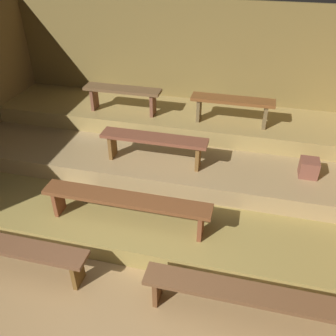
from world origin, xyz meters
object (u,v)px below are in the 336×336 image
bench_middle_center (154,142)px  bench_upper_left (123,93)px  bench_lower_center (126,202)px  wooden_crate_middle (309,168)px  bench_floor_right (258,298)px  bench_upper_right (232,104)px

bench_middle_center → bench_upper_left: 1.26m
bench_lower_center → bench_upper_left: 2.19m
bench_lower_center → wooden_crate_middle: 2.46m
bench_floor_right → bench_upper_left: 3.70m
bench_lower_center → bench_upper_right: bearing=63.3°
bench_floor_right → bench_upper_right: size_ratio=1.82×
bench_lower_center → bench_middle_center: 1.08m
bench_floor_right → bench_middle_center: bench_middle_center is taller
wooden_crate_middle → bench_lower_center: bearing=-150.4°
bench_middle_center → wooden_crate_middle: size_ratio=6.22×
bench_upper_left → bench_upper_right: size_ratio=1.00×
bench_middle_center → wooden_crate_middle: bearing=4.6°
bench_floor_right → bench_lower_center: (-1.59, 0.78, 0.25)m
bench_upper_left → wooden_crate_middle: bearing=-15.5°
bench_floor_right → wooden_crate_middle: size_ratio=9.45×
bench_floor_right → bench_upper_left: bench_upper_left is taller
bench_lower_center → bench_middle_center: size_ratio=1.38×
bench_floor_right → bench_middle_center: (-1.54, 1.83, 0.49)m
bench_floor_right → bench_upper_right: (-0.59, 2.79, 0.74)m
bench_lower_center → bench_upper_right: bench_upper_right is taller
bench_upper_left → bench_upper_right: 1.73m
bench_floor_right → bench_upper_left: size_ratio=1.82×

